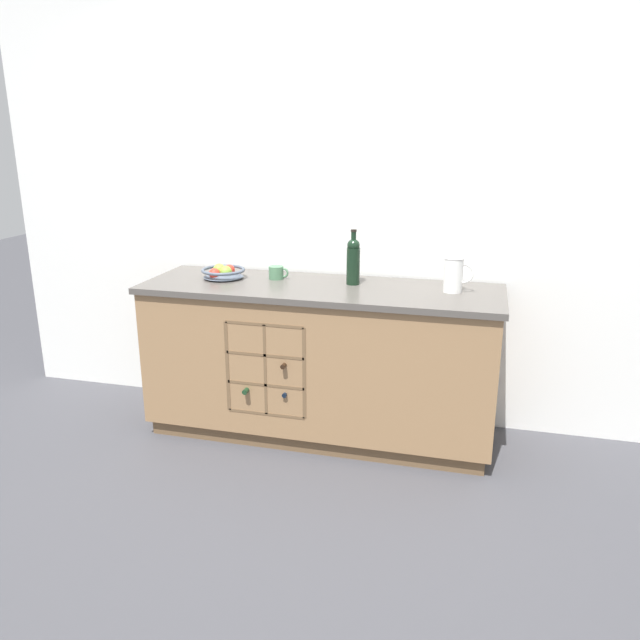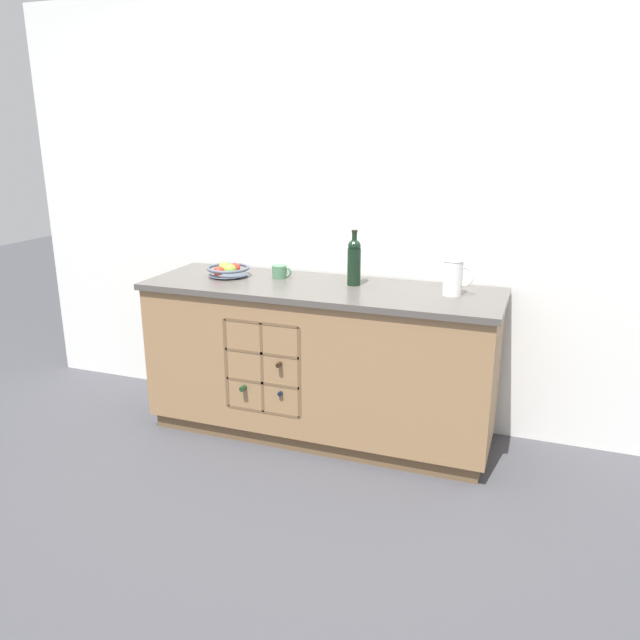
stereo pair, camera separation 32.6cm
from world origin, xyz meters
TOP-DOWN VIEW (x-y plane):
  - ground_plane at (0.00, 0.00)m, footprint 14.00×14.00m
  - back_wall at (0.00, 0.37)m, footprint 4.40×0.06m
  - kitchen_island at (-0.00, -0.00)m, footprint 2.03×0.66m
  - fruit_bowl at (-0.60, 0.04)m, footprint 0.26×0.26m
  - white_pitcher at (0.73, 0.06)m, footprint 0.16×0.11m
  - ceramic_mug at (-0.29, 0.11)m, footprint 0.12×0.09m
  - standing_wine_bottle at (0.17, 0.09)m, footprint 0.08×0.08m

SIDE VIEW (x-z plane):
  - ground_plane at x=0.00m, z-range 0.00..0.00m
  - kitchen_island at x=0.00m, z-range 0.01..0.92m
  - ceramic_mug at x=-0.29m, z-range 0.91..0.98m
  - fruit_bowl at x=-0.60m, z-range 0.91..0.99m
  - white_pitcher at x=0.73m, z-range 0.91..1.10m
  - standing_wine_bottle at x=0.17m, z-range 0.89..1.20m
  - back_wall at x=0.00m, z-range 0.00..2.55m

